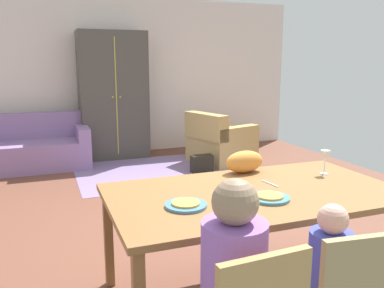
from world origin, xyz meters
name	(u,v)px	position (x,y,z in m)	size (l,w,h in m)	color
ground_plane	(172,209)	(0.00, 0.46, -0.01)	(6.63, 6.12, 0.02)	brown
back_wall	(118,77)	(0.00, 3.57, 1.35)	(6.63, 0.10, 2.70)	silver
dining_table	(255,200)	(0.00, -1.36, 0.70)	(1.94, 1.08, 0.76)	#8E5E32
plate_near_man	(186,205)	(-0.53, -1.48, 0.77)	(0.25, 0.25, 0.02)	teal
pizza_near_man	(186,203)	(-0.53, -1.48, 0.78)	(0.17, 0.17, 0.01)	gold
plate_near_child	(270,198)	(0.00, -1.54, 0.77)	(0.25, 0.25, 0.02)	teal
pizza_near_child	(270,196)	(0.00, -1.54, 0.78)	(0.17, 0.17, 0.01)	gold
wine_glass	(325,157)	(0.70, -1.18, 0.89)	(0.07, 0.07, 0.19)	silver
fork	(218,198)	(-0.29, -1.41, 0.76)	(0.02, 0.15, 0.01)	silver
knife	(270,184)	(0.17, -1.26, 0.76)	(0.01, 0.17, 0.01)	silver
cat	(245,162)	(0.15, -0.92, 0.84)	(0.32, 0.16, 0.17)	orange
area_rug	(165,170)	(0.39, 2.02, 0.00)	(2.60, 1.80, 0.01)	gray
couch	(25,149)	(-1.57, 2.88, 0.30)	(1.87, 0.86, 0.82)	#8A699D
armchair	(219,143)	(1.36, 2.21, 0.32)	(1.07, 1.07, 0.82)	tan
armoire	(113,96)	(-0.15, 3.18, 1.05)	(1.10, 0.59, 2.10)	#444039
handbag	(202,164)	(0.86, 1.72, 0.13)	(0.32, 0.16, 0.26)	black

